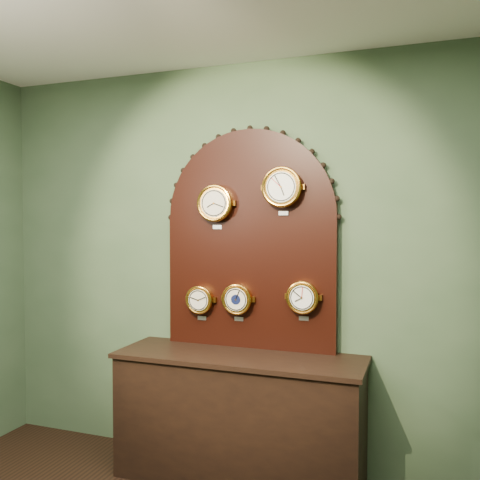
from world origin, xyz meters
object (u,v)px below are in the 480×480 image
at_px(arabic_clock, 282,187).
at_px(barometer, 237,299).
at_px(roman_clock, 215,203).
at_px(shop_counter, 239,419).
at_px(hygrometer, 200,300).
at_px(display_board, 250,232).
at_px(tide_clock, 303,297).

xyz_separation_m(arabic_clock, barometer, (-0.31, 0.00, -0.75)).
bearing_deg(roman_clock, shop_counter, -33.87).
distance_m(hygrometer, barometer, 0.28).
relative_size(shop_counter, roman_clock, 5.24).
bearing_deg(shop_counter, roman_clock, 146.13).
relative_size(display_board, tide_clock, 5.71).
bearing_deg(shop_counter, barometer, 113.56).
distance_m(display_board, hygrometer, 0.59).
height_order(display_board, barometer, display_board).
xyz_separation_m(shop_counter, barometer, (-0.07, 0.15, 0.77)).
bearing_deg(hygrometer, roman_clock, -0.69).
distance_m(roman_clock, tide_clock, 0.87).
bearing_deg(shop_counter, arabic_clock, 31.68).
relative_size(shop_counter, display_board, 1.05).
xyz_separation_m(arabic_clock, hygrometer, (-0.59, 0.00, -0.77)).
bearing_deg(barometer, roman_clock, -179.68).
distance_m(roman_clock, arabic_clock, 0.49).
height_order(barometer, tide_clock, tide_clock).
bearing_deg(hygrometer, display_board, 10.77).
relative_size(shop_counter, arabic_clock, 5.02).
xyz_separation_m(shop_counter, tide_clock, (0.39, 0.15, 0.81)).
bearing_deg(tide_clock, roman_clock, -179.91).
bearing_deg(display_board, hygrometer, -169.23).
relative_size(roman_clock, arabic_clock, 0.96).
distance_m(arabic_clock, hygrometer, 0.97).
distance_m(barometer, tide_clock, 0.46).
bearing_deg(hygrometer, arabic_clock, -0.17).
distance_m(arabic_clock, barometer, 0.82).
height_order(hygrometer, barometer, barometer).
bearing_deg(arabic_clock, display_board, 164.69).
bearing_deg(shop_counter, display_board, 90.00).
height_order(roman_clock, barometer, roman_clock).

